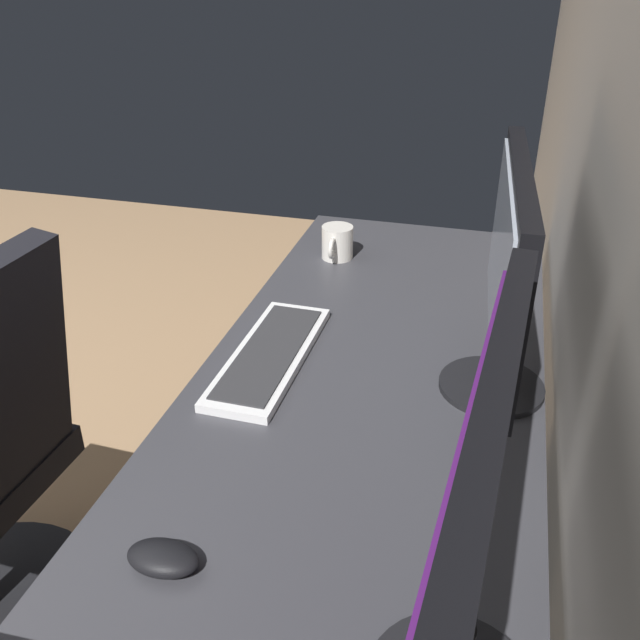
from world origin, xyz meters
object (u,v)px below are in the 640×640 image
Objects in this scene: keyboard_main at (270,355)px; coffee_mug at (337,243)px; monitor_primary at (507,270)px; mouse_main at (163,558)px; monitor_secondary at (472,533)px; drawer_pedestal at (357,584)px.

coffee_mug is at bearing 179.11° from keyboard_main.
monitor_primary is 4.69× the size of coffee_mug.
monitor_primary is 5.58× the size of mouse_main.
keyboard_main is 0.55m from mouse_main.
monitor_secondary reaches higher than keyboard_main.
mouse_main is at bearing -36.34° from monitor_primary.
coffee_mug is (-0.72, -0.23, 0.43)m from drawer_pedestal.
coffee_mug is at bearing -178.73° from mouse_main.
coffee_mug reaches higher than mouse_main.
monitor_secondary is (0.64, -0.01, 0.00)m from monitor_primary.
monitor_primary is (-0.20, 0.21, 0.63)m from drawer_pedestal.
drawer_pedestal is 5.61× the size of coffee_mug.
monitor_secondary is at bearing 20.06° from coffee_mug.
monitor_primary is 1.02× the size of monitor_secondary.
coffee_mug is at bearing -159.94° from monitor_secondary.
keyboard_main is (-0.19, -0.24, 0.39)m from drawer_pedestal.
monitor_primary is 0.64m from monitor_secondary.
coffee_mug reaches higher than drawer_pedestal.
monitor_secondary is 1.25m from coffee_mug.
keyboard_main is (0.01, -0.44, -0.24)m from monitor_primary.
drawer_pedestal is 0.57m from mouse_main.
monitor_primary reaches higher than drawer_pedestal.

